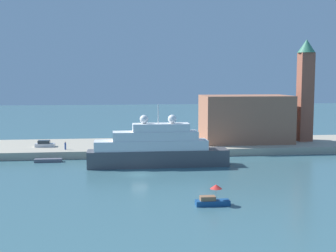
# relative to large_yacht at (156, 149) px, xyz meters

# --- Properties ---
(ground) EXTENTS (400.00, 400.00, 0.00)m
(ground) POSITION_rel_large_yacht_xyz_m (-3.52, -7.15, -3.22)
(ground) COLOR #3D6670
(quay_dock) EXTENTS (110.00, 19.82, 1.55)m
(quay_dock) POSITION_rel_large_yacht_xyz_m (-3.52, 18.75, -2.45)
(quay_dock) COLOR #ADA38E
(quay_dock) RESTS_ON ground
(large_yacht) EXTENTS (25.92, 4.35, 11.49)m
(large_yacht) POSITION_rel_large_yacht_xyz_m (0.00, 0.00, 0.00)
(large_yacht) COLOR #4C4C51
(large_yacht) RESTS_ON ground
(small_motorboat) EXTENTS (4.40, 1.57, 2.73)m
(small_motorboat) POSITION_rel_large_yacht_xyz_m (4.75, -26.81, -2.35)
(small_motorboat) COLOR navy
(small_motorboat) RESTS_ON ground
(work_barge) EXTENTS (5.24, 1.41, 0.67)m
(work_barge) POSITION_rel_large_yacht_xyz_m (-20.48, 6.51, -2.89)
(work_barge) COLOR #595966
(work_barge) RESTS_ON ground
(harbor_building) EXTENTS (19.88, 11.27, 10.71)m
(harbor_building) POSITION_rel_large_yacht_xyz_m (22.22, 18.54, 3.68)
(harbor_building) COLOR #9E664C
(harbor_building) RESTS_ON quay_dock
(bell_tower) EXTENTS (4.04, 4.04, 23.49)m
(bell_tower) POSITION_rel_large_yacht_xyz_m (36.44, 18.87, 10.91)
(bell_tower) COLOR #93513D
(bell_tower) RESTS_ON quay_dock
(parked_car) EXTENTS (4.11, 1.87, 1.39)m
(parked_car) POSITION_rel_large_yacht_xyz_m (-22.54, 16.35, -1.09)
(parked_car) COLOR silver
(parked_car) RESTS_ON quay_dock
(person_figure) EXTENTS (0.36, 0.36, 1.68)m
(person_figure) POSITION_rel_large_yacht_xyz_m (-17.74, 11.91, -0.90)
(person_figure) COLOR #334C8C
(person_figure) RESTS_ON quay_dock
(mooring_bollard) EXTENTS (0.52, 0.52, 0.68)m
(mooring_bollard) POSITION_rel_large_yacht_xyz_m (-2.73, 10.18, -1.33)
(mooring_bollard) COLOR black
(mooring_bollard) RESTS_ON quay_dock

